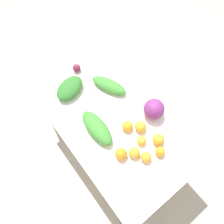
# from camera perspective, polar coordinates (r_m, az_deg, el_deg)

# --- Properties ---
(ground_plane) EXTENTS (8.00, 8.00, 0.00)m
(ground_plane) POSITION_cam_1_polar(r_m,az_deg,el_deg) (2.38, 0.00, -8.69)
(ground_plane) COLOR #B2A899
(dining_table) EXTENTS (1.41, 0.82, 0.77)m
(dining_table) POSITION_cam_1_polar(r_m,az_deg,el_deg) (1.76, 0.00, -1.85)
(dining_table) COLOR silver
(dining_table) RESTS_ON ground_plane
(cabbage_purple) EXTENTS (0.16, 0.16, 0.16)m
(cabbage_purple) POSITION_cam_1_polar(r_m,az_deg,el_deg) (1.63, 10.89, 0.78)
(cabbage_purple) COLOR #7A2D75
(cabbage_purple) RESTS_ON dining_table
(greens_bunch_chard) EXTENTS (0.24, 0.29, 0.09)m
(greens_bunch_chard) POSITION_cam_1_polar(r_m,az_deg,el_deg) (1.76, -10.99, 6.12)
(greens_bunch_chard) COLOR #2D6B28
(greens_bunch_chard) RESTS_ON dining_table
(greens_bunch_dandelion) EXTENTS (0.32, 0.22, 0.08)m
(greens_bunch_dandelion) POSITION_cam_1_polar(r_m,az_deg,el_deg) (1.75, -0.79, 6.96)
(greens_bunch_dandelion) COLOR #3D8433
(greens_bunch_dandelion) RESTS_ON dining_table
(greens_bunch_scallion) EXTENTS (0.32, 0.13, 0.10)m
(greens_bunch_scallion) POSITION_cam_1_polar(r_m,az_deg,el_deg) (1.57, -3.97, -4.13)
(greens_bunch_scallion) COLOR #3D8433
(greens_bunch_scallion) RESTS_ON dining_table
(beet_root) EXTENTS (0.07, 0.07, 0.07)m
(beet_root) POSITION_cam_1_polar(r_m,az_deg,el_deg) (1.88, -9.24, 11.26)
(beet_root) COLOR maroon
(beet_root) RESTS_ON dining_table
(orange_0) EXTENTS (0.08, 0.08, 0.08)m
(orange_0) POSITION_cam_1_polar(r_m,az_deg,el_deg) (1.57, 12.03, -7.05)
(orange_0) COLOR orange
(orange_0) RESTS_ON dining_table
(orange_1) EXTENTS (0.07, 0.07, 0.07)m
(orange_1) POSITION_cam_1_polar(r_m,az_deg,el_deg) (1.56, 7.72, -7.40)
(orange_1) COLOR #F9A833
(orange_1) RESTS_ON dining_table
(orange_2) EXTENTS (0.08, 0.08, 0.08)m
(orange_2) POSITION_cam_1_polar(r_m,az_deg,el_deg) (1.59, 7.48, -3.82)
(orange_2) COLOR orange
(orange_2) RESTS_ON dining_table
(orange_3) EXTENTS (0.08, 0.08, 0.08)m
(orange_3) POSITION_cam_1_polar(r_m,az_deg,el_deg) (1.52, 5.86, -10.54)
(orange_3) COLOR orange
(orange_3) RESTS_ON dining_table
(orange_4) EXTENTS (0.08, 0.08, 0.08)m
(orange_4) POSITION_cam_1_polar(r_m,az_deg,el_deg) (1.58, 4.05, -3.76)
(orange_4) COLOR orange
(orange_4) RESTS_ON dining_table
(orange_5) EXTENTS (0.07, 0.07, 0.07)m
(orange_5) POSITION_cam_1_polar(r_m,az_deg,el_deg) (1.55, 12.44, -10.10)
(orange_5) COLOR orange
(orange_5) RESTS_ON dining_table
(orange_6) EXTENTS (0.08, 0.08, 0.08)m
(orange_6) POSITION_cam_1_polar(r_m,az_deg,el_deg) (1.51, 2.39, -10.90)
(orange_6) COLOR orange
(orange_6) RESTS_ON dining_table
(orange_7) EXTENTS (0.07, 0.07, 0.07)m
(orange_7) POSITION_cam_1_polar(r_m,az_deg,el_deg) (1.52, 8.91, -11.60)
(orange_7) COLOR orange
(orange_7) RESTS_ON dining_table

